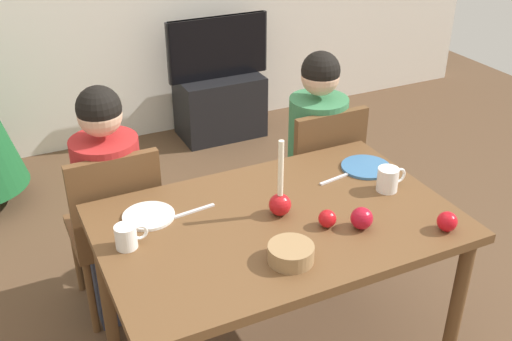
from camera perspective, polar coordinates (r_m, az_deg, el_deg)
The scene contains 18 objects.
dining_table at distance 2.43m, azimuth 2.05°, elevation -6.26°, with size 1.40×0.90×0.75m.
chair_left at distance 2.85m, azimuth -13.15°, elevation -4.93°, with size 0.40×0.40×0.90m.
chair_right at distance 3.20m, azimuth 5.93°, elevation -0.36°, with size 0.40×0.40×0.90m.
person_left_child at distance 2.85m, azimuth -13.43°, elevation -3.64°, with size 0.30×0.30×1.17m.
person_right_child at distance 3.19m, azimuth 5.68°, elevation 0.80°, with size 0.30×0.30×1.17m.
tv_stand at distance 4.73m, azimuth -3.43°, elevation 6.12°, with size 0.64×0.40×0.48m, color black.
tv at distance 4.57m, azimuth -3.61°, elevation 11.56°, with size 0.79×0.05×0.46m.
candle_centerpiece at distance 2.38m, azimuth 2.30°, elevation -2.80°, with size 0.09×0.09×0.33m.
plate_left at distance 2.43m, azimuth -10.13°, elevation -4.26°, with size 0.21×0.21×0.01m, color white.
plate_right at distance 2.78m, azimuth 10.38°, elevation 0.32°, with size 0.23×0.23×0.01m, color teal.
mug_left at distance 2.25m, azimuth -12.12°, elevation -6.13°, with size 0.12×0.08×0.09m.
mug_right at distance 2.61m, azimuth 12.44°, elevation -0.82°, with size 0.14×0.09×0.10m.
fork_left at distance 2.44m, azimuth -5.87°, elevation -3.82°, with size 0.18×0.01×0.01m, color silver.
fork_right at distance 2.67m, azimuth 7.59°, elevation -0.75°, with size 0.18×0.01×0.01m, color silver.
bowl_walnuts at distance 2.15m, azimuth 3.32°, elevation -7.83°, with size 0.17×0.17×0.06m, color #99754C.
apple_near_candle at distance 2.34m, azimuth 6.77°, elevation -4.55°, with size 0.07×0.07×0.07m, color red.
apple_by_left_plate at distance 2.41m, azimuth 17.65°, elevation -4.63°, with size 0.08×0.08×0.08m, color red.
apple_by_right_mug at distance 2.34m, azimuth 9.98°, elevation -4.48°, with size 0.09×0.09×0.09m, color #AD1023.
Camera 1 is at (-0.94, -1.75, 2.06)m, focal length 42.24 mm.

